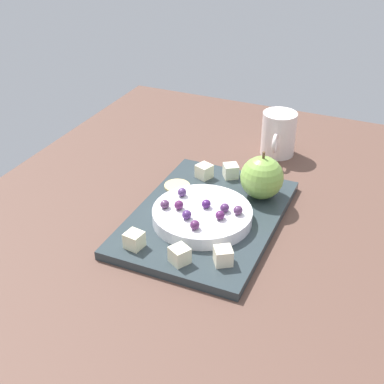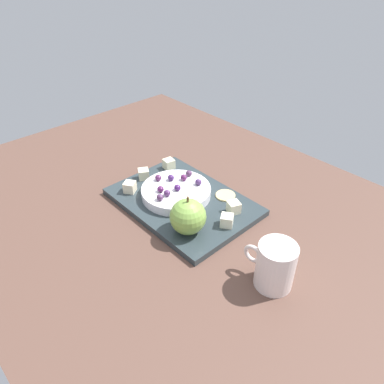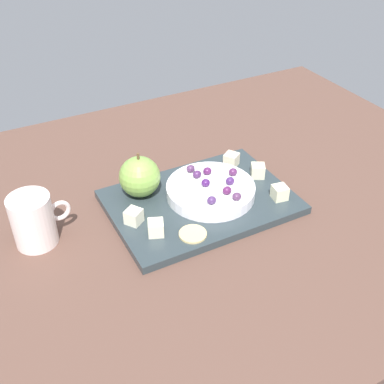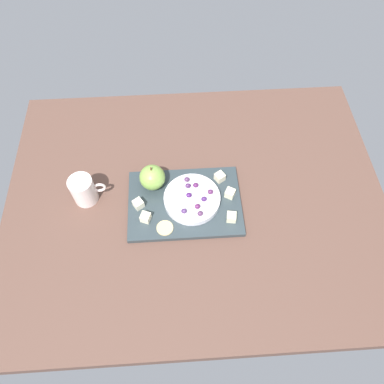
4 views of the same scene
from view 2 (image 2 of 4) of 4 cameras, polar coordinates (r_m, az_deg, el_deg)
table at (r=93.28cm, az=-3.88°, el=-2.62°), size 118.61×92.51×4.74cm
platter at (r=90.23cm, az=-1.45°, el=-1.52°), size 34.48×24.22×1.55cm
serving_dish at (r=90.45cm, az=-2.49°, el=0.05°), size 17.14×17.14×2.25cm
apple_whole at (r=78.13cm, az=-0.64°, el=-3.85°), size 7.93×7.93×7.93cm
apple_stem at (r=75.33cm, az=-0.66°, el=-1.15°), size 0.50×0.50×1.20cm
cheese_cube_0 at (r=97.55cm, az=-7.54°, el=2.79°), size 3.65×3.65×2.68cm
cheese_cube_1 at (r=85.53cm, az=6.51°, el=-2.36°), size 3.48×3.48×2.68cm
cheese_cube_2 at (r=92.99cm, az=-9.66°, el=0.78°), size 3.71×3.71×2.68cm
cheese_cube_3 at (r=101.33cm, az=-3.62°, el=4.39°), size 3.05×3.05×2.68cm
cheese_cube_4 at (r=81.59cm, az=5.45°, el=-4.44°), size 3.73×3.73×2.68cm
cracker_0 at (r=91.06cm, az=5.24°, el=-0.53°), size 4.91×4.91×0.40cm
grape_0 at (r=88.64cm, az=-5.12°, el=0.57°), size 1.72×1.55×1.47cm
grape_1 at (r=92.32cm, az=-3.31°, el=2.24°), size 1.72×1.55×1.51cm
grape_2 at (r=85.57cm, az=-5.01°, el=-0.84°), size 1.72×1.55×1.52cm
grape_3 at (r=92.43cm, az=-1.42°, el=2.35°), size 1.72×1.55×1.55cm
grape_4 at (r=88.63cm, az=-2.29°, el=0.69°), size 1.72×1.55×1.47cm
grape_5 at (r=90.51cm, az=1.00°, el=1.55°), size 1.72×1.55×1.49cm
grape_6 at (r=86.84cm, az=-3.90°, el=-0.17°), size 1.72×1.55×1.50cm
grape_7 at (r=92.51cm, az=-5.29°, el=2.22°), size 1.72×1.55×1.51cm
grape_8 at (r=94.02cm, az=-0.49°, el=2.95°), size 1.72×1.55×1.43cm
cup at (r=70.54cm, az=12.77°, el=-11.11°), size 10.47×7.27×9.50cm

